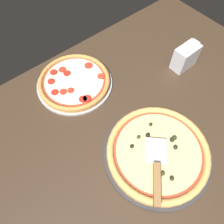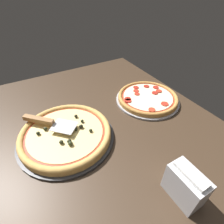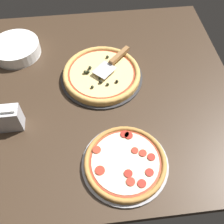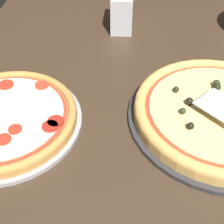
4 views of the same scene
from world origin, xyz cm
name	(u,v)px [view 4 (image 4 of 4)]	position (x,y,z in cm)	size (l,w,h in cm)	color
ground_plane	(182,99)	(0.00, 0.00, -1.80)	(140.65, 119.87, 3.60)	#38281C
pizza_pan_front	(217,118)	(-8.79, -6.53, 0.50)	(39.24, 39.24, 1.00)	#2D2D30
pizza_front	(219,111)	(-8.78, -6.53, 2.64)	(36.88, 36.88, 4.20)	tan
pizza_pan_back	(6,122)	(-13.42, 39.53, 0.50)	(33.19, 33.19, 1.00)	#939399
pizza_back	(4,117)	(-13.44, 39.52, 2.23)	(31.20, 31.20, 2.44)	#B77F3D
napkin_holder	(122,10)	(31.70, 16.56, 5.81)	(11.36, 6.55, 12.22)	#B2B2B7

